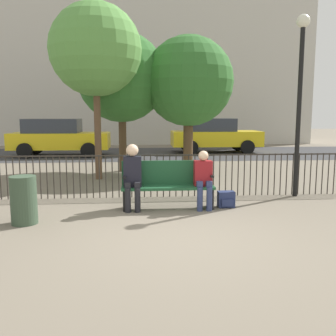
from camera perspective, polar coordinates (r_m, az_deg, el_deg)
ground_plane at (r=5.64m, az=1.40°, el=-10.66°), size 80.00×80.00×0.00m
park_bench at (r=7.29m, az=-0.05°, el=-2.28°), size 1.79×0.45×0.92m
seated_person_0 at (r=7.11m, az=-5.43°, el=-0.78°), size 0.34×0.39×1.26m
seated_person_1 at (r=7.22m, az=5.42°, el=-1.32°), size 0.34×0.39×1.13m
backpack at (r=7.49m, az=8.85°, el=-4.75°), size 0.33×0.24×0.31m
fence_railing at (r=8.24m, az=-0.68°, el=-0.60°), size 9.01×0.03×0.95m
tree_0 at (r=11.78m, az=3.15°, el=12.99°), size 2.75×2.75×4.20m
tree_1 at (r=10.77m, az=-10.98°, el=17.23°), size 2.51×2.51×4.80m
tree_2 at (r=12.05m, az=-7.09°, el=13.49°), size 2.78×2.78×4.35m
lamp_post at (r=8.74m, az=19.53°, el=12.59°), size 0.28×0.28×3.90m
street_surface at (r=17.41m, az=-2.59°, el=2.22°), size 24.00×6.00×0.01m
parked_car_0 at (r=17.06m, az=-16.36°, el=4.60°), size 4.20×1.94×1.62m
parked_car_1 at (r=18.02m, az=7.01°, el=5.04°), size 4.20×1.94×1.62m
building_facade at (r=25.77m, az=-3.30°, el=18.97°), size 20.00×6.00×13.27m
trash_bin at (r=6.70m, az=-21.13°, el=-4.58°), size 0.43×0.43×0.81m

